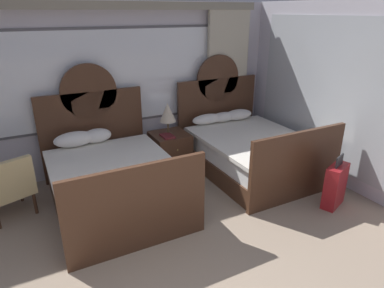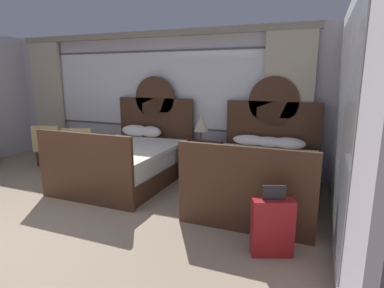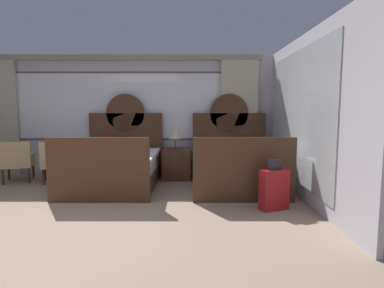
% 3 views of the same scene
% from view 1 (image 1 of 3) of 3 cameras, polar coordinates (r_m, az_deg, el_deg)
% --- Properties ---
extents(wall_back_window, '(6.93, 0.22, 2.70)m').
position_cam_1_polar(wall_back_window, '(5.54, -19.07, 8.75)').
color(wall_back_window, silver).
rests_on(wall_back_window, ground_plane).
extents(wall_right_mirror, '(0.08, 4.24, 2.70)m').
position_cam_1_polar(wall_right_mirror, '(5.51, 24.60, 7.19)').
color(wall_right_mirror, silver).
rests_on(wall_right_mirror, ground_plane).
extents(bed_near_window, '(1.63, 2.21, 1.82)m').
position_cam_1_polar(bed_near_window, '(4.81, -13.41, -5.74)').
color(bed_near_window, '#472B1C').
rests_on(bed_near_window, ground_plane).
extents(bed_near_mirror, '(1.63, 2.21, 1.82)m').
position_cam_1_polar(bed_near_mirror, '(5.73, 9.47, -0.82)').
color(bed_near_mirror, '#472B1C').
rests_on(bed_near_mirror, ground_plane).
extents(nightstand_between_beds, '(0.59, 0.61, 0.64)m').
position_cam_1_polar(nightstand_between_beds, '(5.71, -3.74, -1.29)').
color(nightstand_between_beds, '#472B1C').
rests_on(nightstand_between_beds, ground_plane).
extents(table_lamp_on_nightstand, '(0.27, 0.27, 0.53)m').
position_cam_1_polar(table_lamp_on_nightstand, '(5.47, -4.15, 5.31)').
color(table_lamp_on_nightstand, brown).
rests_on(table_lamp_on_nightstand, nightstand_between_beds).
extents(book_on_nightstand, '(0.18, 0.26, 0.03)m').
position_cam_1_polar(book_on_nightstand, '(5.45, -4.21, 1.37)').
color(book_on_nightstand, maroon).
rests_on(book_on_nightstand, nightstand_between_beds).
extents(armchair_by_window_left, '(0.73, 0.73, 0.85)m').
position_cam_1_polar(armchair_by_window_left, '(4.96, -28.83, -6.17)').
color(armchair_by_window_left, tan).
rests_on(armchair_by_window_left, ground_plane).
extents(suitcase_on_floor, '(0.46, 0.32, 0.75)m').
position_cam_1_polar(suitcase_on_floor, '(5.06, 23.11, -6.49)').
color(suitcase_on_floor, maroon).
rests_on(suitcase_on_floor, ground_plane).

